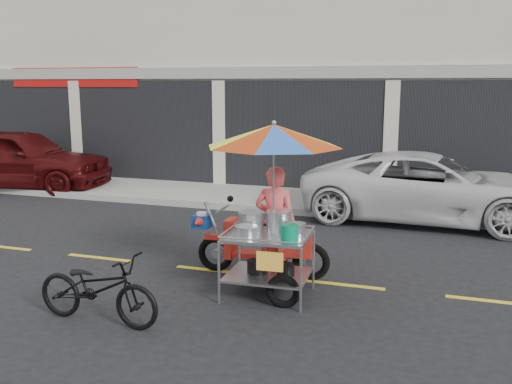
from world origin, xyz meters
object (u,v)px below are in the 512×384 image
(white_pickup, at_px, (429,187))
(near_bicycle, at_px, (98,288))
(maroon_sedan, at_px, (19,159))
(food_vendor_rig, at_px, (272,184))

(white_pickup, xyz_separation_m, near_bicycle, (-3.54, -6.62, -0.28))
(maroon_sedan, xyz_separation_m, food_vendor_rig, (8.69, -5.11, 0.65))
(white_pickup, distance_m, food_vendor_rig, 5.24)
(maroon_sedan, distance_m, near_bicycle, 9.91)
(white_pickup, bearing_deg, near_bicycle, 153.82)
(maroon_sedan, height_order, food_vendor_rig, food_vendor_rig)
(maroon_sedan, bearing_deg, white_pickup, -100.70)
(near_bicycle, distance_m, food_vendor_rig, 2.64)
(maroon_sedan, height_order, white_pickup, maroon_sedan)
(maroon_sedan, xyz_separation_m, white_pickup, (10.62, -0.30, -0.12))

